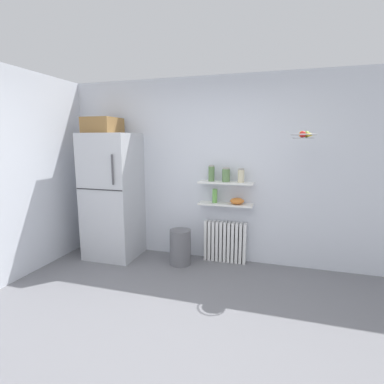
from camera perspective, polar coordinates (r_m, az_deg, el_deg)
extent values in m
plane|color=slate|center=(3.24, -1.99, -22.22)|extent=(7.04, 7.04, 0.00)
cube|color=silver|center=(4.26, 4.62, 4.16)|extent=(7.04, 0.10, 2.60)
cube|color=silver|center=(4.16, -32.43, 2.51)|extent=(0.10, 4.80, 2.60)
cube|color=#B7BABF|center=(4.52, -15.06, -0.79)|extent=(0.73, 0.67, 1.83)
cube|color=#262628|center=(4.21, -17.55, 0.44)|extent=(0.71, 0.01, 0.01)
cylinder|color=#4C4C51|center=(4.04, -15.13, 4.18)|extent=(0.02, 0.02, 0.40)
cube|color=olive|center=(4.51, -16.86, 12.19)|extent=(0.44, 0.47, 0.22)
cube|color=white|center=(4.38, 2.74, -9.20)|extent=(0.04, 0.12, 0.58)
cube|color=white|center=(4.37, 3.47, -9.27)|extent=(0.04, 0.12, 0.58)
cube|color=white|center=(4.36, 4.20, -9.33)|extent=(0.04, 0.12, 0.58)
cube|color=white|center=(4.34, 4.93, -9.39)|extent=(0.04, 0.12, 0.58)
cube|color=white|center=(4.33, 5.66, -9.45)|extent=(0.04, 0.12, 0.58)
cube|color=white|center=(4.32, 6.40, -9.51)|extent=(0.04, 0.12, 0.58)
cube|color=white|center=(4.32, 7.15, -9.56)|extent=(0.04, 0.12, 0.58)
cube|color=white|center=(4.31, 7.89, -9.62)|extent=(0.04, 0.12, 0.58)
cube|color=white|center=(4.30, 8.64, -9.67)|extent=(0.04, 0.12, 0.58)
cube|color=white|center=(4.29, 9.39, -9.73)|extent=(0.04, 0.12, 0.58)
cube|color=white|center=(4.29, 10.15, -9.78)|extent=(0.04, 0.12, 0.58)
cube|color=white|center=(4.14, 6.48, -2.36)|extent=(0.76, 0.22, 0.02)
cube|color=white|center=(4.09, 6.56, 1.81)|extent=(0.76, 0.22, 0.02)
cylinder|color=#5B7F4C|center=(4.12, 3.77, 3.52)|extent=(0.09, 0.09, 0.20)
cylinder|color=gray|center=(4.11, 3.79, 5.08)|extent=(0.08, 0.08, 0.02)
cylinder|color=#5B7F4C|center=(4.08, 6.59, 3.20)|extent=(0.11, 0.11, 0.18)
cylinder|color=gray|center=(4.07, 6.61, 4.57)|extent=(0.10, 0.10, 0.02)
cylinder|color=beige|center=(4.05, 9.45, 3.05)|extent=(0.09, 0.09, 0.17)
cylinder|color=gray|center=(4.04, 9.49, 4.39)|extent=(0.08, 0.08, 0.02)
cylinder|color=#66A84C|center=(4.15, 4.42, -0.75)|extent=(0.07, 0.07, 0.20)
ellipsoid|color=orange|center=(4.11, 8.71, -1.73)|extent=(0.19, 0.19, 0.09)
cylinder|color=slate|center=(4.22, -2.27, -10.57)|extent=(0.30, 0.30, 0.50)
torus|color=#B2B2B7|center=(3.67, 20.78, 10.33)|extent=(0.29, 0.29, 0.01)
cylinder|color=#A8A8AD|center=(3.67, 20.74, 9.71)|extent=(0.24, 0.24, 0.01)
sphere|color=#7FAD38|center=(3.66, 21.26, 10.33)|extent=(0.07, 0.07, 0.07)
sphere|color=gold|center=(3.69, 20.52, 10.40)|extent=(0.08, 0.08, 0.08)
sphere|color=red|center=(3.62, 20.59, 10.39)|extent=(0.07, 0.07, 0.07)
ellipsoid|color=yellow|center=(3.64, 21.36, 10.23)|extent=(0.14, 0.16, 0.05)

